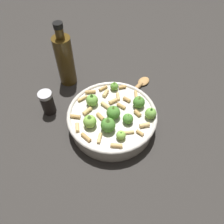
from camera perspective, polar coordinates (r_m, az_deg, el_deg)
name	(u,v)px	position (r m, az deg, el deg)	size (l,w,h in m)	color
ground_plane	(112,125)	(0.72, 0.00, -3.31)	(2.40, 2.40, 0.00)	#2D2B28
cooking_pan	(112,118)	(0.69, 0.04, -1.54)	(0.27, 0.27, 0.11)	beige
pepper_shaker	(47,103)	(0.75, -15.91, 2.30)	(0.04, 0.04, 0.09)	black
olive_oil_bottle	(65,60)	(0.81, -11.76, 12.74)	(0.06, 0.06, 0.23)	#4C3814
wooden_spoon	(132,93)	(0.80, 5.10, 4.89)	(0.14, 0.21, 0.02)	#B2844C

